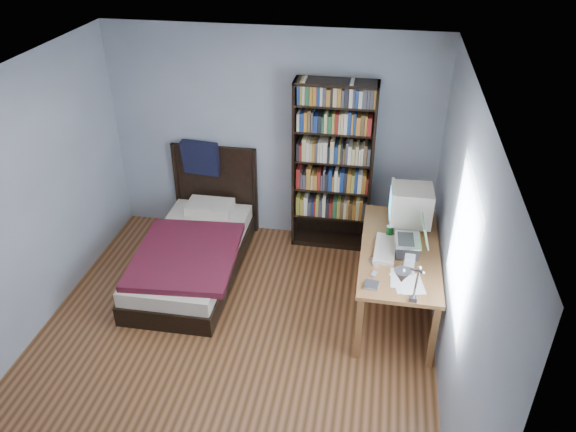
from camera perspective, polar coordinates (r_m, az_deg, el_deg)
The scene contains 14 objects.
room at distance 4.69m, azimuth -6.29°, elevation -1.96°, with size 4.20×4.24×2.50m.
desk at distance 6.07m, azimuth 11.04°, elevation -3.40°, with size 0.75×1.61×0.73m.
crt_monitor at distance 5.74m, azimuth 12.27°, elevation 1.05°, with size 0.42×0.39×0.47m.
laptop at distance 5.42m, azimuth 12.22°, elevation -2.83°, with size 0.31×0.32×0.38m.
desk_lamp at distance 4.29m, azimuth 11.76°, elevation -6.20°, with size 0.24×0.54×0.64m.
keyboard at distance 5.47m, azimuth 9.82°, elevation -3.31°, with size 0.20×0.50×0.03m, color beige.
speaker at distance 5.17m, azimuth 12.21°, elevation -4.86°, with size 0.09×0.09×0.18m, color gray.
soda_can at distance 5.66m, azimuth 10.27°, elevation -1.58°, with size 0.07×0.07×0.12m, color #073608.
mouse at distance 5.77m, azimuth 11.09°, elevation -1.52°, with size 0.06×0.11×0.04m, color silver.
phone_silver at distance 5.29m, azimuth 8.72°, elevation -4.58°, with size 0.06×0.11×0.02m, color silver.
phone_grey at distance 5.14m, azimuth 8.72°, elevation -5.83°, with size 0.04×0.08×0.02m, color gray.
external_drive at distance 5.00m, azimuth 8.49°, elevation -6.96°, with size 0.12×0.12×0.03m, color gray.
bookshelf at distance 6.37m, azimuth 4.58°, elevation 4.93°, with size 0.90×0.30×2.00m.
bed at distance 6.34m, azimuth -9.50°, elevation -3.36°, with size 1.14×2.07×1.16m.
Camera 1 is at (1.20, -3.77, 3.79)m, focal length 35.00 mm.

